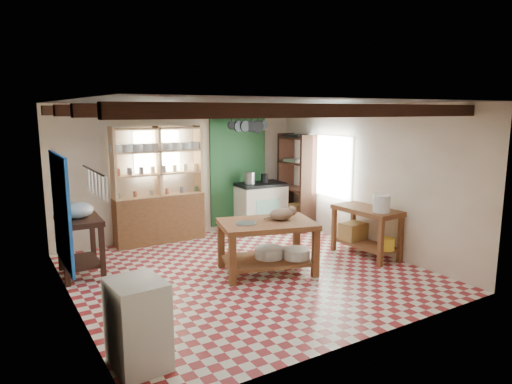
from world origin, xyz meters
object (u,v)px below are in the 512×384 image
stove (260,206)px  right_counter (366,232)px  prep_table (80,247)px  cat (282,214)px  work_table (267,247)px  white_cabinet (138,324)px

stove → right_counter: stove is taller
prep_table → cat: cat is taller
work_table → right_counter: 1.90m
work_table → stove: stove is taller
work_table → white_cabinet: bearing=-132.1°
prep_table → white_cabinet: bearing=-88.2°
work_table → cat: (0.25, -0.02, 0.49)m
stove → white_cabinet: (-3.82, -3.88, -0.05)m
prep_table → white_cabinet: (-0.02, -2.94, -0.01)m
prep_table → right_counter: 4.65m
stove → prep_table: (-3.80, -0.94, -0.04)m
prep_table → white_cabinet: size_ratio=1.02×
right_counter → cat: cat is taller
prep_table → stove: bearing=16.1°
work_table → white_cabinet: 2.97m
stove → white_cabinet: stove is taller
right_counter → work_table: bearing=171.0°
right_counter → stove: bearing=100.4°
stove → cat: bearing=-111.4°
right_counter → cat: size_ratio=2.96×
work_table → cat: 0.55m
prep_table → work_table: bearing=-26.3°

